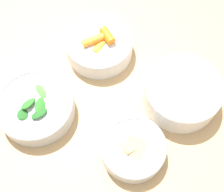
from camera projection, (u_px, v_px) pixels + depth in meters
name	position (u px, v px, depth m)	size (l,w,h in m)	color
ground_plane	(111.00, 160.00, 1.40)	(10.00, 10.00, 0.00)	#4C4238
dining_table	(110.00, 104.00, 0.84)	(1.19, 0.93, 0.72)	tan
bowl_carrots	(99.00, 45.00, 0.77)	(0.17, 0.17, 0.07)	silver
bowl_greens	(36.00, 107.00, 0.70)	(0.17, 0.17, 0.07)	silver
bowl_beans_hotdog	(182.00, 93.00, 0.71)	(0.17, 0.17, 0.07)	white
bowl_cookies	(133.00, 149.00, 0.66)	(0.14, 0.14, 0.05)	silver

